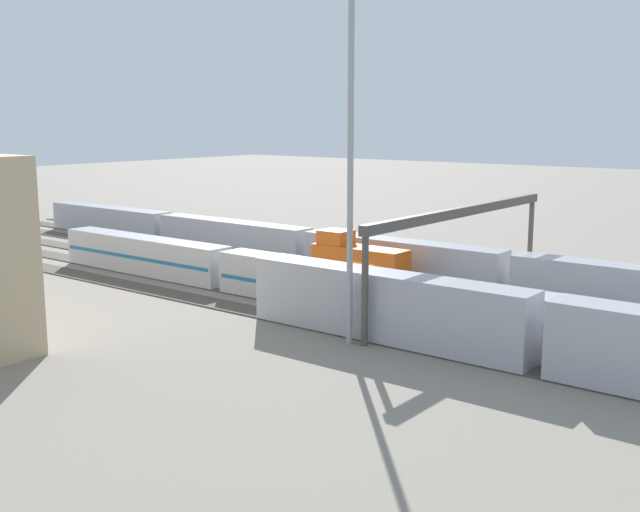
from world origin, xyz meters
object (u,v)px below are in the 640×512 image
Objects in this scene: train_on_track_5 at (543,334)px; train_on_track_4 at (326,285)px; train_on_track_2 at (358,262)px; light_mast_1 at (351,105)px; signal_gantry at (463,221)px; train_on_track_1 at (400,258)px.

train_on_track_4 is at bearing -13.10° from train_on_track_5.
light_mast_1 is at bearing 123.76° from train_on_track_2.
train_on_track_4 is at bearing 39.66° from signal_gantry.
train_on_track_5 is at bearing 134.87° from signal_gantry.
train_on_track_1 is 30.81m from train_on_track_5.
train_on_track_1 is at bearing -40.49° from train_on_track_5.
train_on_track_2 is 0.08× the size of train_on_track_1.
train_on_track_4 is 2.66× the size of light_mast_1.
train_on_track_2 is 0.21× the size of train_on_track_5.
train_on_track_1 is (1.94, -15.00, 0.01)m from train_on_track_4.
signal_gantry is at bearing -140.34° from train_on_track_4.
train_on_track_4 is 10.67m from train_on_track_2.
light_mast_1 is at bearing 113.68° from train_on_track_1.
train_on_track_2 is (3.73, -10.00, 0.15)m from train_on_track_4.
light_mast_1 is (13.63, 2.34, 14.52)m from train_on_track_5.
signal_gantry is (-10.98, 7.50, 5.53)m from train_on_track_1.
train_on_track_2 is at bearing -69.56° from train_on_track_4.
train_on_track_2 is 0.33× the size of signal_gantry.
train_on_track_1 is at bearing -66.32° from light_mast_1.
train_on_track_4 is 2.38× the size of signal_gantry.
train_on_track_2 is at bearing 70.30° from train_on_track_1.
train_on_track_2 is at bearing -11.07° from signal_gantry.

